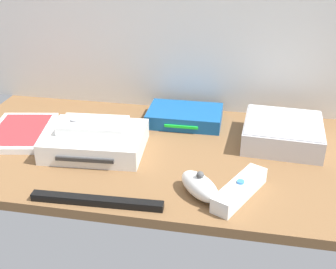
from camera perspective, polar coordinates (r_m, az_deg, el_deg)
ground_plane at (r=94.06cm, az=0.00°, el=-2.72°), size 100.00×48.00×2.00cm
game_console at (r=94.23cm, az=-9.65°, el=-0.86°), size 22.04×17.58×4.40cm
mini_computer at (r=99.02cm, az=15.03°, el=0.27°), size 17.99×17.99×5.30cm
game_case at (r=105.90cm, az=-19.10°, el=0.33°), size 16.80×21.14×1.56cm
network_router at (r=105.96cm, az=2.26°, el=2.47°), size 18.13×12.54×3.40cm
remote_wand at (r=79.19cm, az=9.56°, el=-7.27°), size 9.80×14.86×3.40cm
remote_nunchuk at (r=78.36cm, az=4.25°, el=-6.86°), size 9.95×10.39×5.10cm
remote_classic_pad at (r=93.77cm, az=-9.92°, el=1.17°), size 14.98×9.10×2.40cm
sensor_bar at (r=77.67cm, az=-9.49°, el=-8.74°), size 24.05×2.78×1.40cm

